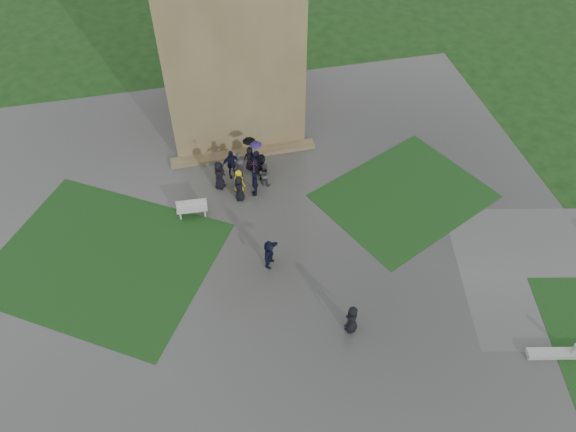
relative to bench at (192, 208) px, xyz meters
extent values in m
plane|color=black|center=(3.61, -6.19, -0.53)|extent=(120.00, 120.00, 0.00)
cube|color=#373734|center=(3.61, -4.19, -0.52)|extent=(34.00, 34.00, 0.02)
cube|color=#123312|center=(-4.89, -2.19, -0.50)|extent=(14.10, 13.46, 0.01)
cube|color=#123312|center=(12.11, -1.19, -0.50)|extent=(11.12, 10.15, 0.01)
cube|color=brown|center=(3.61, 4.41, -0.40)|extent=(9.00, 0.80, 0.22)
cylinder|color=gray|center=(15.87, -12.49, -0.08)|extent=(0.20, 0.20, 0.90)
cube|color=#A8A9A4|center=(0.00, -0.08, -0.01)|extent=(1.72, 0.61, 0.07)
cube|color=#A8A9A4|center=(-0.68, -0.04, -0.27)|extent=(0.12, 0.46, 0.47)
cube|color=#A8A9A4|center=(0.67, -0.12, -0.27)|extent=(0.12, 0.46, 0.47)
cube|color=#A8A9A4|center=(0.01, 0.17, 0.25)|extent=(1.69, 0.16, 0.45)
imported|color=black|center=(4.35, 2.14, 0.37)|extent=(0.78, 1.69, 1.76)
imported|color=black|center=(4.15, 2.67, 0.29)|extent=(0.91, 0.76, 1.59)
imported|color=black|center=(3.83, 3.08, 0.30)|extent=(0.89, 0.72, 1.60)
imported|color=#3A3A3F|center=(3.13, 2.78, 0.27)|extent=(0.86, 0.68, 1.56)
imported|color=black|center=(2.64, 2.65, 0.46)|extent=(1.22, 0.82, 1.93)
imported|color=black|center=(1.82, 1.88, 0.42)|extent=(1.00, 1.10, 1.86)
imported|color=yellow|center=(2.86, 1.29, 0.28)|extent=(0.89, 0.92, 1.56)
imported|color=black|center=(2.79, 0.67, 0.32)|extent=(0.56, 0.82, 1.66)
imported|color=black|center=(3.72, 0.86, 0.29)|extent=(0.69, 1.01, 1.60)
imported|color=#3A3A3F|center=(4.40, 1.57, 0.27)|extent=(0.86, 0.80, 1.55)
imported|color=#BF4E88|center=(3.72, 0.86, 1.54)|extent=(0.90, 0.90, 0.83)
imported|color=#49389A|center=(4.15, 2.67, 1.53)|extent=(0.68, 0.68, 0.60)
imported|color=black|center=(3.83, 3.08, 1.51)|extent=(0.74, 0.74, 0.65)
imported|color=#BF4E88|center=(1.82, 1.88, 1.57)|extent=(1.09, 1.09, 1.00)
imported|color=black|center=(3.52, -4.40, 0.36)|extent=(1.28, 1.68, 1.72)
imported|color=black|center=(6.50, -9.02, 0.34)|extent=(1.00, 0.93, 1.69)
camera|label=1|loc=(0.57, -22.15, 22.54)|focal=35.00mm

